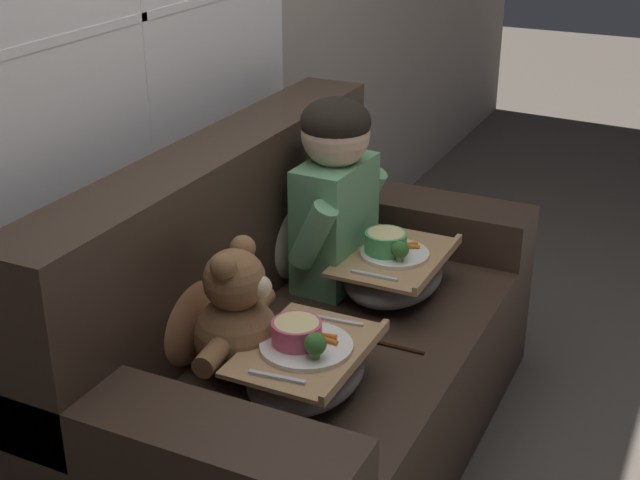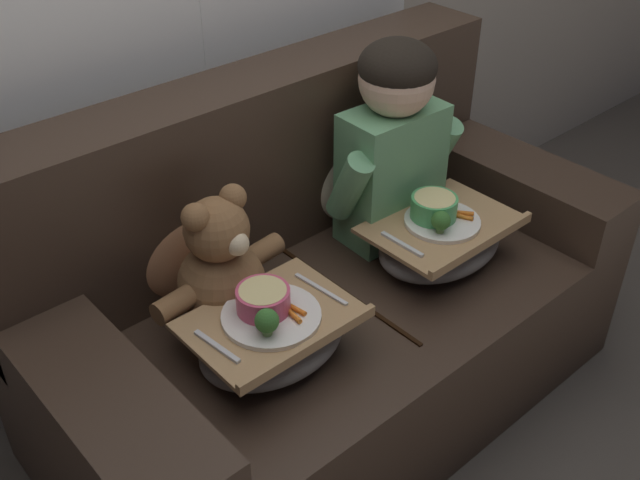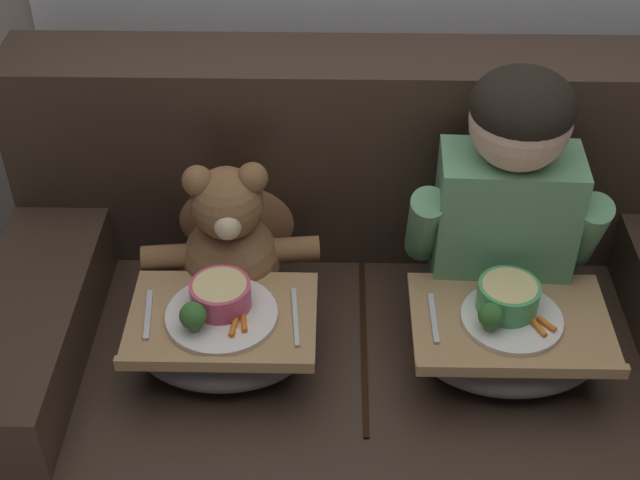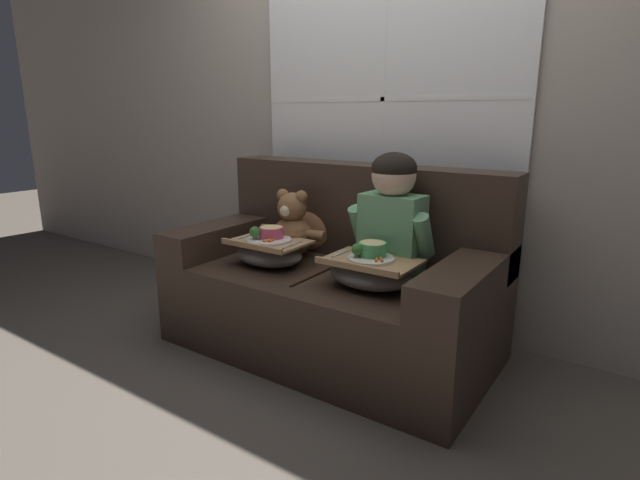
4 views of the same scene
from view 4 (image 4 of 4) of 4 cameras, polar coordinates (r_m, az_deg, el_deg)
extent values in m
plane|color=#4C443D|center=(2.70, 1.05, -12.23)|extent=(14.00, 14.00, 0.00)
cube|color=#A89E8E|center=(2.92, 7.67, 16.01)|extent=(8.00, 0.05, 2.60)
cube|color=white|center=(2.88, 7.26, 15.68)|extent=(1.59, 0.02, 1.42)
cube|color=black|center=(2.88, 7.31, 15.67)|extent=(1.54, 0.01, 1.37)
cube|color=white|center=(2.87, 7.22, 15.68)|extent=(0.02, 0.02, 1.37)
cube|color=white|center=(2.87, 7.22, 15.68)|extent=(1.54, 0.02, 0.02)
cube|color=#38281E|center=(2.61, 1.07, -7.94)|extent=(1.64, 0.87, 0.44)
cube|color=#38281E|center=(2.74, 4.86, 3.40)|extent=(1.64, 0.22, 0.51)
cube|color=#38281E|center=(2.95, -10.48, 0.56)|extent=(0.22, 0.87, 0.16)
cube|color=#38281E|center=(2.22, 16.62, -4.42)|extent=(0.22, 0.87, 0.16)
cube|color=black|center=(2.52, 0.84, -3.41)|extent=(0.01, 0.61, 0.01)
ellipsoid|color=#C1B293|center=(2.56, 9.82, 0.66)|extent=(0.37, 0.18, 0.38)
ellipsoid|color=#B2754C|center=(2.86, -1.16, 2.29)|extent=(0.34, 0.16, 0.35)
cube|color=#66A370|center=(2.41, 8.19, 0.48)|extent=(0.30, 0.18, 0.40)
sphere|color=beige|center=(2.36, 8.44, 7.28)|extent=(0.21, 0.21, 0.21)
ellipsoid|color=black|center=(2.35, 8.48, 8.16)|extent=(0.21, 0.21, 0.15)
cylinder|color=#66A370|center=(2.47, 4.57, 1.65)|extent=(0.08, 0.16, 0.22)
cylinder|color=#66A370|center=(2.31, 11.73, 0.50)|extent=(0.08, 0.16, 0.22)
sphere|color=brown|center=(2.74, -3.16, 0.40)|extent=(0.22, 0.22, 0.22)
sphere|color=brown|center=(2.71, -3.21, 3.76)|extent=(0.16, 0.16, 0.16)
sphere|color=brown|center=(2.73, -4.27, 5.16)|extent=(0.07, 0.07, 0.07)
sphere|color=brown|center=(2.67, -2.16, 4.98)|extent=(0.07, 0.07, 0.07)
sphere|color=beige|center=(2.65, -4.00, 3.34)|extent=(0.06, 0.06, 0.06)
sphere|color=black|center=(2.63, -4.19, 3.36)|extent=(0.02, 0.02, 0.02)
cylinder|color=brown|center=(2.81, -5.67, 1.17)|extent=(0.12, 0.07, 0.06)
cylinder|color=brown|center=(2.67, -0.53, 0.52)|extent=(0.12, 0.07, 0.06)
cylinder|color=brown|center=(2.70, -5.28, -1.69)|extent=(0.07, 0.11, 0.06)
cylinder|color=brown|center=(2.65, -3.45, -1.98)|extent=(0.07, 0.11, 0.06)
ellipsoid|color=slate|center=(2.28, 5.80, -3.97)|extent=(0.40, 0.28, 0.12)
cube|color=tan|center=(2.26, 5.84, -2.41)|extent=(0.41, 0.30, 0.01)
cube|color=tan|center=(2.14, 4.05, -2.95)|extent=(0.41, 0.02, 0.02)
cylinder|color=white|center=(2.25, 5.85, -2.12)|extent=(0.21, 0.21, 0.01)
cylinder|color=#4CAD60|center=(2.27, 6.02, -1.03)|extent=(0.13, 0.13, 0.06)
cylinder|color=#E5D189|center=(2.26, 6.03, -0.38)|extent=(0.11, 0.11, 0.01)
sphere|color=#38702D|center=(2.24, 4.26, -1.07)|extent=(0.05, 0.05, 0.05)
cylinder|color=#7A9E56|center=(2.25, 4.24, -1.75)|extent=(0.02, 0.02, 0.02)
cylinder|color=orange|center=(2.20, 6.47, -2.24)|extent=(0.03, 0.05, 0.01)
cylinder|color=orange|center=(2.20, 7.01, -2.25)|extent=(0.04, 0.04, 0.01)
cube|color=silver|center=(2.33, 2.38, -1.54)|extent=(0.01, 0.14, 0.01)
ellipsoid|color=slate|center=(2.60, -5.84, -1.61)|extent=(0.38, 0.28, 0.12)
cube|color=tan|center=(2.59, -5.88, -0.23)|extent=(0.39, 0.29, 0.01)
cube|color=tan|center=(2.49, -7.91, -0.57)|extent=(0.39, 0.02, 0.02)
cylinder|color=white|center=(2.58, -5.89, 0.03)|extent=(0.23, 0.23, 0.01)
cylinder|color=#D64C70|center=(2.60, -5.59, 0.87)|extent=(0.13, 0.13, 0.06)
cylinder|color=#E5D189|center=(2.59, -5.60, 1.39)|extent=(0.11, 0.11, 0.01)
sphere|color=#38702D|center=(2.57, -7.46, 0.93)|extent=(0.06, 0.06, 0.06)
cylinder|color=#7A9E56|center=(2.58, -7.44, 0.30)|extent=(0.02, 0.02, 0.03)
cylinder|color=orange|center=(2.53, -5.95, 0.01)|extent=(0.02, 0.06, 0.01)
cylinder|color=orange|center=(2.53, -5.49, -0.01)|extent=(0.02, 0.06, 0.01)
cube|color=silver|center=(2.68, -8.38, 0.45)|extent=(0.03, 0.14, 0.01)
cube|color=silver|center=(2.49, -3.19, -0.51)|extent=(0.03, 0.17, 0.01)
camera|label=1|loc=(3.53, -40.38, 19.44)|focal=50.00mm
camera|label=2|loc=(2.61, -39.05, 22.35)|focal=42.00mm
camera|label=3|loc=(1.64, -38.04, 34.78)|focal=50.00mm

